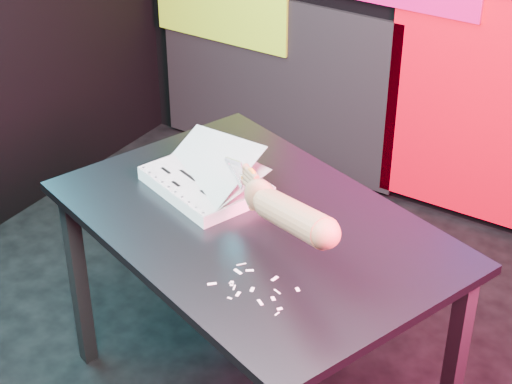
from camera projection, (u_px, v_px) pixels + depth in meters
The scene contains 7 objects.
room at pixel (229, 30), 2.28m from camera, with size 3.01×3.01×2.71m.
backdrop at pixel (443, 14), 3.51m from camera, with size 2.88×0.05×2.08m.
work_table at pixel (254, 245), 2.62m from camera, with size 1.41×1.16×0.75m.
printout_stack at pixel (205, 182), 2.72m from camera, with size 0.44×0.38×0.20m.
scissors at pixel (250, 185), 2.47m from camera, with size 0.19×0.12×0.12m.
hand_forearm at pixel (289, 213), 2.27m from camera, with size 0.43×0.28×0.18m.
paper_clippings at pixel (252, 287), 2.31m from camera, with size 0.23×0.16×0.00m.
Camera 1 is at (1.23, -1.79, 2.18)m, focal length 60.00 mm.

